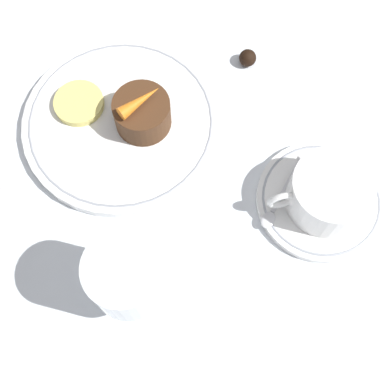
{
  "coord_description": "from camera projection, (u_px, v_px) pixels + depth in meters",
  "views": [
    {
      "loc": [
        -0.02,
        0.31,
        0.6
      ],
      "look_at": [
        -0.06,
        0.1,
        0.04
      ],
      "focal_mm": 50.0,
      "sensor_mm": 36.0,
      "label": 1
    }
  ],
  "objects": [
    {
      "name": "spoon",
      "position": [
        279.0,
        200.0,
        0.63
      ],
      "size": [
        0.07,
        0.09,
        0.0
      ],
      "color": "silver",
      "rests_on": "saucer"
    },
    {
      "name": "ground_plane",
      "position": [
        132.0,
        141.0,
        0.67
      ],
      "size": [
        3.0,
        3.0,
        0.0
      ],
      "primitive_type": "plane",
      "color": "white"
    },
    {
      "name": "dinner_plate",
      "position": [
        121.0,
        123.0,
        0.67
      ],
      "size": [
        0.25,
        0.25,
        0.01
      ],
      "color": "white",
      "rests_on": "ground_plane"
    },
    {
      "name": "wine_glass",
      "position": [
        126.0,
        278.0,
        0.52
      ],
      "size": [
        0.08,
        0.08,
        0.13
      ],
      "color": "silver",
      "rests_on": "ground_plane"
    },
    {
      "name": "coffee_cup",
      "position": [
        329.0,
        192.0,
        0.6
      ],
      "size": [
        0.12,
        0.09,
        0.05
      ],
      "color": "white",
      "rests_on": "saucer"
    },
    {
      "name": "saucer",
      "position": [
        320.0,
        200.0,
        0.63
      ],
      "size": [
        0.15,
        0.15,
        0.01
      ],
      "color": "white",
      "rests_on": "ground_plane"
    },
    {
      "name": "dessert_cake",
      "position": [
        142.0,
        113.0,
        0.64
      ],
      "size": [
        0.07,
        0.07,
        0.04
      ],
      "color": "#4C2D19",
      "rests_on": "dinner_plate"
    },
    {
      "name": "pineapple_slice",
      "position": [
        79.0,
        103.0,
        0.67
      ],
      "size": [
        0.06,
        0.06,
        0.01
      ],
      "color": "#EFE075",
      "rests_on": "dinner_plate"
    },
    {
      "name": "carrot_garnish",
      "position": [
        140.0,
        101.0,
        0.62
      ],
      "size": [
        0.06,
        0.04,
        0.02
      ],
      "color": "orange",
      "rests_on": "dessert_cake"
    },
    {
      "name": "chocolate_truffle",
      "position": [
        248.0,
        58.0,
        0.7
      ],
      "size": [
        0.02,
        0.02,
        0.02
      ],
      "color": "black",
      "rests_on": "ground_plane"
    }
  ]
}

